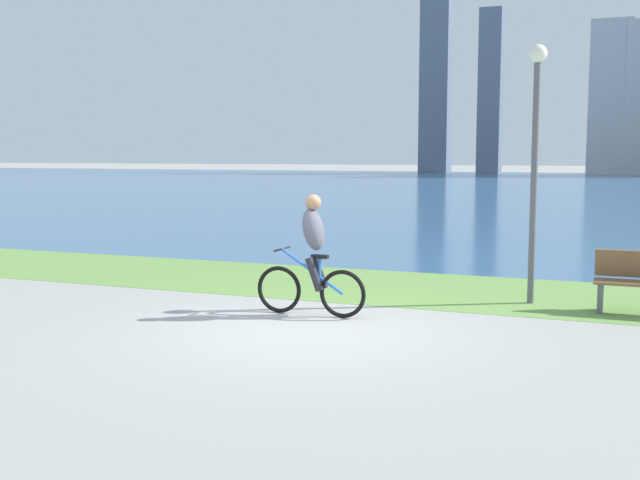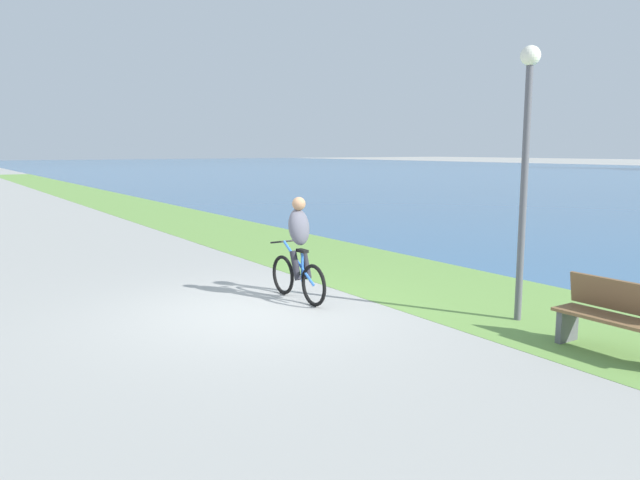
% 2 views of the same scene
% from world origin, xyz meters
% --- Properties ---
extents(ground_plane, '(300.00, 300.00, 0.00)m').
position_xyz_m(ground_plane, '(0.00, 0.00, 0.00)').
color(ground_plane, '#9E9E99').
extents(grass_strip_bayside, '(120.00, 3.46, 0.01)m').
position_xyz_m(grass_strip_bayside, '(0.00, 3.62, 0.00)').
color(grass_strip_bayside, '#6B9947').
rests_on(grass_strip_bayside, ground).
extents(cyclist_lead, '(1.65, 0.52, 1.72)m').
position_xyz_m(cyclist_lead, '(-0.29, 0.92, 0.85)').
color(cyclist_lead, black).
rests_on(cyclist_lead, ground).
extents(bench_near_path, '(1.50, 0.47, 0.90)m').
position_xyz_m(bench_near_path, '(4.15, 2.75, 0.45)').
color(bench_near_path, brown).
rests_on(bench_near_path, ground).
extents(lamppost_tall, '(0.28, 0.28, 3.90)m').
position_xyz_m(lamppost_tall, '(2.48, 2.99, 2.55)').
color(lamppost_tall, '#595960').
rests_on(lamppost_tall, ground).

